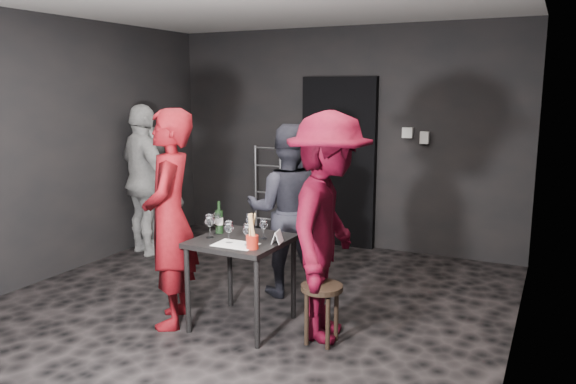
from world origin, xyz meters
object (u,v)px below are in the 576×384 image
at_px(server_red, 169,197).
at_px(woman_black, 288,203).
at_px(tasting_table, 242,250).
at_px(wine_bottle, 219,221).
at_px(man_maroon, 328,205).
at_px(hand_truck, 267,222).
at_px(stool, 322,298).
at_px(bystander_grey, 153,186).
at_px(breadstick_cup, 252,232).
at_px(bystander_cream, 144,166).

distance_m(server_red, woman_black, 1.22).
bearing_deg(tasting_table, server_red, -159.49).
bearing_deg(wine_bottle, man_maroon, 2.66).
height_order(hand_truck, stool, hand_truck).
bearing_deg(man_maroon, hand_truck, 27.98).
relative_size(tasting_table, bystander_grey, 0.50).
distance_m(hand_truck, bystander_grey, 1.54).
xyz_separation_m(woman_black, bystander_grey, (-2.31, 0.85, -0.15)).
xyz_separation_m(stool, wine_bottle, (-0.98, 0.09, 0.49)).
xyz_separation_m(tasting_table, server_red, (-0.56, -0.21, 0.44)).
height_order(tasting_table, wine_bottle, wine_bottle).
relative_size(wine_bottle, breadstick_cup, 0.94).
height_order(woman_black, breadstick_cup, woman_black).
xyz_separation_m(stool, woman_black, (-0.72, 0.87, 0.53)).
height_order(stool, breadstick_cup, breadstick_cup).
relative_size(bystander_cream, bystander_grey, 1.42).
bearing_deg(stool, man_maroon, 94.47).
relative_size(bystander_grey, breadstick_cup, 5.07).
xyz_separation_m(woman_black, breadstick_cup, (0.22, -1.07, -0.01)).
bearing_deg(tasting_table, hand_truck, 113.98).
bearing_deg(stool, bystander_grey, 150.51).
height_order(hand_truck, server_red, server_red).
height_order(hand_truck, breadstick_cup, hand_truck).
distance_m(server_red, bystander_grey, 2.61).
relative_size(bystander_grey, wine_bottle, 5.39).
bearing_deg(bystander_grey, tasting_table, 117.38).
distance_m(server_red, wine_bottle, 0.47).
distance_m(man_maroon, bystander_cream, 3.04).
height_order(man_maroon, wine_bottle, man_maroon).
relative_size(tasting_table, server_red, 0.34).
distance_m(stool, bystander_cream, 3.18).
height_order(hand_truck, tasting_table, hand_truck).
bearing_deg(hand_truck, wine_bottle, -71.92).
xyz_separation_m(hand_truck, stool, (1.85, -2.54, 0.15)).
relative_size(bystander_cream, wine_bottle, 7.65).
relative_size(woman_black, man_maroon, 0.83).
bearing_deg(bystander_grey, woman_black, 133.62).
relative_size(bystander_cream, breadstick_cup, 7.19).
xyz_separation_m(bystander_cream, wine_bottle, (1.84, -1.22, -0.20)).
bearing_deg(stool, wine_bottle, 175.05).
bearing_deg(breadstick_cup, tasting_table, 136.25).
relative_size(hand_truck, breadstick_cup, 4.14).
relative_size(woman_black, breadstick_cup, 6.07).
bearing_deg(man_maroon, wine_bottle, 83.33).
bearing_deg(tasting_table, bystander_cream, 148.32).
xyz_separation_m(server_red, man_maroon, (1.27, 0.32, -0.01)).
xyz_separation_m(stool, bystander_cream, (-2.82, 1.31, 0.69)).
relative_size(tasting_table, breadstick_cup, 2.54).
height_order(hand_truck, bystander_grey, bystander_grey).
height_order(tasting_table, bystander_cream, bystander_cream).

